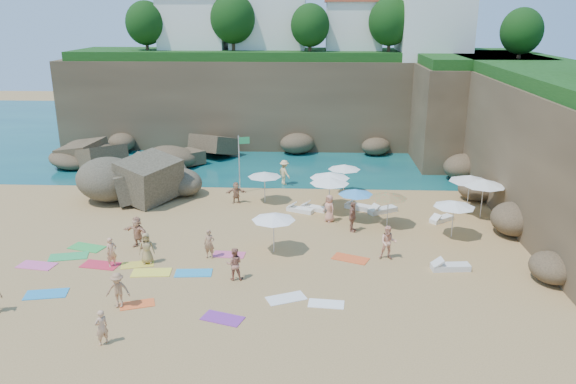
{
  "coord_description": "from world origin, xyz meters",
  "views": [
    {
      "loc": [
        3.5,
        -28.63,
        12.23
      ],
      "look_at": [
        2.0,
        3.0,
        2.0
      ],
      "focal_mm": 35.0,
      "sensor_mm": 36.0,
      "label": 1
    }
  ],
  "objects_px": {
    "parasol_2": "(330,180)",
    "person_stand_6": "(101,327)",
    "person_stand_4": "(329,208)",
    "lounger_0": "(382,210)",
    "person_stand_2": "(284,172)",
    "rock_outcrop": "(151,191)",
    "parasol_1": "(344,167)",
    "person_stand_0": "(112,252)",
    "person_stand_5": "(236,193)",
    "person_stand_1": "(234,264)",
    "parasol_0": "(330,175)",
    "flag_pole": "(241,157)",
    "person_stand_3": "(352,217)"
  },
  "relations": [
    {
      "from": "person_stand_6",
      "to": "flag_pole",
      "type": "bearing_deg",
      "value": -148.39
    },
    {
      "from": "parasol_0",
      "to": "person_stand_5",
      "type": "xyz_separation_m",
      "value": [
        -6.18,
        0.72,
        -1.51
      ]
    },
    {
      "from": "rock_outcrop",
      "to": "person_stand_0",
      "type": "distance_m",
      "value": 12.46
    },
    {
      "from": "rock_outcrop",
      "to": "person_stand_5",
      "type": "distance_m",
      "value": 6.91
    },
    {
      "from": "lounger_0",
      "to": "person_stand_2",
      "type": "height_order",
      "value": "person_stand_2"
    },
    {
      "from": "person_stand_0",
      "to": "person_stand_4",
      "type": "relative_size",
      "value": 0.91
    },
    {
      "from": "parasol_1",
      "to": "person_stand_4",
      "type": "height_order",
      "value": "parasol_1"
    },
    {
      "from": "person_stand_3",
      "to": "person_stand_4",
      "type": "xyz_separation_m",
      "value": [
        -1.3,
        1.59,
        -0.06
      ]
    },
    {
      "from": "person_stand_0",
      "to": "person_stand_3",
      "type": "distance_m",
      "value": 13.4
    },
    {
      "from": "parasol_0",
      "to": "person_stand_4",
      "type": "xyz_separation_m",
      "value": [
        -0.06,
        -2.44,
        -1.39
      ]
    },
    {
      "from": "parasol_0",
      "to": "parasol_2",
      "type": "xyz_separation_m",
      "value": [
        -0.03,
        -0.93,
        -0.08
      ]
    },
    {
      "from": "parasol_1",
      "to": "person_stand_1",
      "type": "distance_m",
      "value": 14.72
    },
    {
      "from": "parasol_0",
      "to": "lounger_0",
      "type": "height_order",
      "value": "parasol_0"
    },
    {
      "from": "parasol_0",
      "to": "person_stand_0",
      "type": "xyz_separation_m",
      "value": [
        -11.07,
        -9.32,
        -1.46
      ]
    },
    {
      "from": "parasol_2",
      "to": "person_stand_5",
      "type": "bearing_deg",
      "value": 164.97
    },
    {
      "from": "parasol_0",
      "to": "person_stand_4",
      "type": "relative_size",
      "value": 1.53
    },
    {
      "from": "person_stand_5",
      "to": "person_stand_6",
      "type": "xyz_separation_m",
      "value": [
        -2.88,
        -16.86,
        0.01
      ]
    },
    {
      "from": "parasol_2",
      "to": "person_stand_6",
      "type": "xyz_separation_m",
      "value": [
        -9.03,
        -15.21,
        -1.42
      ]
    },
    {
      "from": "person_stand_0",
      "to": "person_stand_6",
      "type": "height_order",
      "value": "person_stand_0"
    },
    {
      "from": "person_stand_0",
      "to": "person_stand_1",
      "type": "distance_m",
      "value": 6.43
    },
    {
      "from": "person_stand_5",
      "to": "person_stand_2",
      "type": "bearing_deg",
      "value": 45.84
    },
    {
      "from": "person_stand_4",
      "to": "person_stand_6",
      "type": "relative_size",
      "value": 1.15
    },
    {
      "from": "parasol_0",
      "to": "person_stand_2",
      "type": "relative_size",
      "value": 1.38
    },
    {
      "from": "lounger_0",
      "to": "person_stand_4",
      "type": "distance_m",
      "value": 3.91
    },
    {
      "from": "person_stand_1",
      "to": "parasol_1",
      "type": "bearing_deg",
      "value": -117.86
    },
    {
      "from": "flag_pole",
      "to": "person_stand_0",
      "type": "xyz_separation_m",
      "value": [
        -4.97,
        -12.3,
        -1.85
      ]
    },
    {
      "from": "person_stand_0",
      "to": "person_stand_5",
      "type": "height_order",
      "value": "person_stand_0"
    },
    {
      "from": "parasol_0",
      "to": "person_stand_0",
      "type": "distance_m",
      "value": 14.54
    },
    {
      "from": "person_stand_2",
      "to": "person_stand_4",
      "type": "height_order",
      "value": "person_stand_2"
    },
    {
      "from": "rock_outcrop",
      "to": "person_stand_1",
      "type": "bearing_deg",
      "value": -59.54
    },
    {
      "from": "flag_pole",
      "to": "person_stand_6",
      "type": "bearing_deg",
      "value": -98.79
    },
    {
      "from": "person_stand_4",
      "to": "person_stand_5",
      "type": "bearing_deg",
      "value": -159.47
    },
    {
      "from": "person_stand_2",
      "to": "person_stand_3",
      "type": "relative_size",
      "value": 1.03
    },
    {
      "from": "person_stand_2",
      "to": "parasol_1",
      "type": "bearing_deg",
      "value": -151.58
    },
    {
      "from": "rock_outcrop",
      "to": "person_stand_2",
      "type": "xyz_separation_m",
      "value": [
        9.47,
        2.02,
        0.93
      ]
    },
    {
      "from": "parasol_2",
      "to": "person_stand_6",
      "type": "bearing_deg",
      "value": -120.68
    },
    {
      "from": "parasol_1",
      "to": "person_stand_5",
      "type": "height_order",
      "value": "parasol_1"
    },
    {
      "from": "rock_outcrop",
      "to": "person_stand_0",
      "type": "relative_size",
      "value": 5.15
    },
    {
      "from": "lounger_0",
      "to": "person_stand_2",
      "type": "xyz_separation_m",
      "value": [
        -6.56,
        5.74,
        0.78
      ]
    },
    {
      "from": "person_stand_4",
      "to": "person_stand_0",
      "type": "bearing_deg",
      "value": -100.11
    },
    {
      "from": "rock_outcrop",
      "to": "person_stand_0",
      "type": "height_order",
      "value": "rock_outcrop"
    },
    {
      "from": "person_stand_1",
      "to": "person_stand_2",
      "type": "distance_m",
      "value": 15.57
    },
    {
      "from": "rock_outcrop",
      "to": "person_stand_1",
      "type": "distance_m",
      "value": 15.65
    },
    {
      "from": "flag_pole",
      "to": "person_stand_0",
      "type": "relative_size",
      "value": 2.68
    },
    {
      "from": "parasol_1",
      "to": "person_stand_1",
      "type": "xyz_separation_m",
      "value": [
        -5.81,
        -13.48,
        -1.15
      ]
    },
    {
      "from": "person_stand_3",
      "to": "parasol_0",
      "type": "bearing_deg",
      "value": 36.48
    },
    {
      "from": "parasol_0",
      "to": "person_stand_1",
      "type": "height_order",
      "value": "parasol_0"
    },
    {
      "from": "person_stand_2",
      "to": "person_stand_4",
      "type": "distance_m",
      "value": 8.11
    },
    {
      "from": "person_stand_4",
      "to": "person_stand_6",
      "type": "height_order",
      "value": "person_stand_4"
    },
    {
      "from": "rock_outcrop",
      "to": "person_stand_1",
      "type": "xyz_separation_m",
      "value": [
        7.92,
        -13.47,
        0.8
      ]
    }
  ]
}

